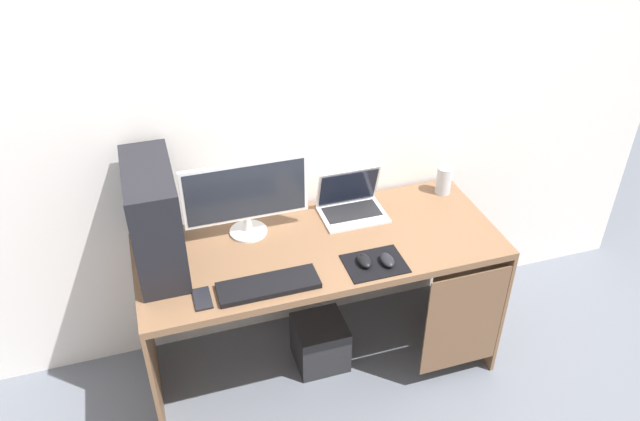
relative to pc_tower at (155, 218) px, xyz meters
The scene contains 13 objects.
ground_plane 1.21m from the pc_tower, ahead, with size 8.00×8.00×0.00m, color slate.
wall_back 0.82m from the pc_tower, 23.39° to the left, with size 4.00×0.05×2.60m.
desk 0.81m from the pc_tower, ahead, with size 1.64×0.67×0.76m.
pc_tower is the anchor object (origin of this frame).
monitor 0.41m from the pc_tower, 13.75° to the left, with size 0.56×0.17×0.37m.
laptop 0.94m from the pc_tower, ahead, with size 0.31×0.22×0.22m.
speaker 1.43m from the pc_tower, ahead, with size 0.08×0.08×0.14m, color #B7BCC6.
keyboard 0.54m from the pc_tower, 36.52° to the right, with size 0.42×0.14×0.02m, color black.
mousepad 0.95m from the pc_tower, 18.11° to the right, with size 0.26×0.20×0.01m, color black.
mouse_left 0.90m from the pc_tower, 18.41° to the right, with size 0.06×0.10×0.03m, color black.
mouse_right 0.99m from the pc_tower, 18.04° to the right, with size 0.06×0.10×0.03m, color black.
cell_phone 0.39m from the pc_tower, 65.86° to the right, with size 0.07×0.13×0.01m, color black.
subwoofer 1.11m from the pc_tower, ahead, with size 0.25×0.25×0.25m, color #232326.
Camera 1 is at (-0.68, -2.14, 2.47)m, focal length 35.08 mm.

